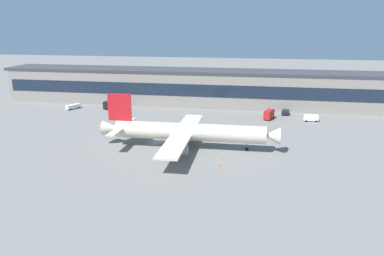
{
  "coord_description": "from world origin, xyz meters",
  "views": [
    {
      "loc": [
        30.15,
        -105.04,
        35.08
      ],
      "look_at": [
        10.74,
        0.45,
        5.0
      ],
      "focal_mm": 34.66,
      "sensor_mm": 36.0,
      "label": 1
    }
  ],
  "objects_px": {
    "belt_loader": "(73,106)",
    "traffic_cone_0": "(220,165)",
    "stair_truck": "(269,114)",
    "pushback_tractor": "(285,112)",
    "airliner": "(186,132)",
    "fuel_truck": "(114,105)",
    "crew_van": "(311,118)",
    "traffic_cone_1": "(223,159)"
  },
  "relations": [
    {
      "from": "belt_loader",
      "to": "traffic_cone_0",
      "type": "relative_size",
      "value": 9.16
    },
    {
      "from": "fuel_truck",
      "to": "airliner",
      "type": "bearing_deg",
      "value": -47.56
    },
    {
      "from": "airliner",
      "to": "traffic_cone_0",
      "type": "relative_size",
      "value": 72.02
    },
    {
      "from": "pushback_tractor",
      "to": "fuel_truck",
      "type": "relative_size",
      "value": 0.6
    },
    {
      "from": "airliner",
      "to": "stair_truck",
      "type": "relative_size",
      "value": 8.1
    },
    {
      "from": "fuel_truck",
      "to": "traffic_cone_0",
      "type": "height_order",
      "value": "fuel_truck"
    },
    {
      "from": "traffic_cone_0",
      "to": "traffic_cone_1",
      "type": "height_order",
      "value": "traffic_cone_0"
    },
    {
      "from": "traffic_cone_1",
      "to": "belt_loader",
      "type": "bearing_deg",
      "value": 143.99
    },
    {
      "from": "fuel_truck",
      "to": "crew_van",
      "type": "distance_m",
      "value": 80.19
    },
    {
      "from": "pushback_tractor",
      "to": "crew_van",
      "type": "relative_size",
      "value": 0.96
    },
    {
      "from": "crew_van",
      "to": "airliner",
      "type": "bearing_deg",
      "value": -135.8
    },
    {
      "from": "stair_truck",
      "to": "traffic_cone_0",
      "type": "height_order",
      "value": "stair_truck"
    },
    {
      "from": "airliner",
      "to": "traffic_cone_0",
      "type": "height_order",
      "value": "airliner"
    },
    {
      "from": "stair_truck",
      "to": "crew_van",
      "type": "relative_size",
      "value": 1.21
    },
    {
      "from": "stair_truck",
      "to": "belt_loader",
      "type": "distance_m",
      "value": 82.37
    },
    {
      "from": "airliner",
      "to": "stair_truck",
      "type": "xyz_separation_m",
      "value": [
        24.41,
        39.24,
        -2.94
      ]
    },
    {
      "from": "pushback_tractor",
      "to": "traffic_cone_1",
      "type": "distance_m",
      "value": 59.76
    },
    {
      "from": "crew_van",
      "to": "traffic_cone_0",
      "type": "xyz_separation_m",
      "value": [
        -28.38,
        -51.8,
        -1.1
      ]
    },
    {
      "from": "airliner",
      "to": "pushback_tractor",
      "type": "relative_size",
      "value": 10.19
    },
    {
      "from": "traffic_cone_1",
      "to": "crew_van",
      "type": "bearing_deg",
      "value": 59.31
    },
    {
      "from": "belt_loader",
      "to": "traffic_cone_1",
      "type": "xyz_separation_m",
      "value": [
        69.63,
        -50.6,
        -0.79
      ]
    },
    {
      "from": "fuel_truck",
      "to": "crew_van",
      "type": "height_order",
      "value": "fuel_truck"
    },
    {
      "from": "airliner",
      "to": "traffic_cone_0",
      "type": "distance_m",
      "value": 17.97
    },
    {
      "from": "airliner",
      "to": "traffic_cone_0",
      "type": "bearing_deg",
      "value": -49.52
    },
    {
      "from": "crew_van",
      "to": "pushback_tractor",
      "type": "bearing_deg",
      "value": 132.22
    },
    {
      "from": "stair_truck",
      "to": "crew_van",
      "type": "bearing_deg",
      "value": -2.48
    },
    {
      "from": "pushback_tractor",
      "to": "traffic_cone_0",
      "type": "bearing_deg",
      "value": -107.91
    },
    {
      "from": "pushback_tractor",
      "to": "crew_van",
      "type": "distance_m",
      "value": 12.77
    },
    {
      "from": "airliner",
      "to": "stair_truck",
      "type": "bearing_deg",
      "value": 58.12
    },
    {
      "from": "stair_truck",
      "to": "traffic_cone_1",
      "type": "relative_size",
      "value": 8.93
    },
    {
      "from": "airliner",
      "to": "belt_loader",
      "type": "xyz_separation_m",
      "value": [
        -57.91,
        42.1,
        -3.76
      ]
    },
    {
      "from": "fuel_truck",
      "to": "traffic_cone_1",
      "type": "relative_size",
      "value": 11.74
    },
    {
      "from": "crew_van",
      "to": "traffic_cone_0",
      "type": "height_order",
      "value": "crew_van"
    },
    {
      "from": "pushback_tractor",
      "to": "traffic_cone_0",
      "type": "xyz_separation_m",
      "value": [
        -19.8,
        -61.26,
        -0.69
      ]
    },
    {
      "from": "airliner",
      "to": "traffic_cone_1",
      "type": "height_order",
      "value": "airliner"
    },
    {
      "from": "stair_truck",
      "to": "belt_loader",
      "type": "relative_size",
      "value": 0.97
    },
    {
      "from": "pushback_tractor",
      "to": "traffic_cone_1",
      "type": "bearing_deg",
      "value": -108.9
    },
    {
      "from": "stair_truck",
      "to": "pushback_tractor",
      "type": "relative_size",
      "value": 1.26
    },
    {
      "from": "airliner",
      "to": "crew_van",
      "type": "bearing_deg",
      "value": 44.2
    },
    {
      "from": "belt_loader",
      "to": "pushback_tractor",
      "type": "bearing_deg",
      "value": 3.81
    },
    {
      "from": "stair_truck",
      "to": "traffic_cone_0",
      "type": "relative_size",
      "value": 8.89
    },
    {
      "from": "crew_van",
      "to": "traffic_cone_1",
      "type": "bearing_deg",
      "value": -120.69
    }
  ]
}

